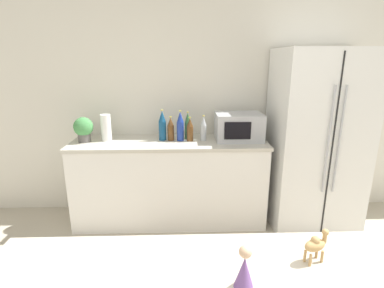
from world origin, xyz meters
name	(u,v)px	position (x,y,z in m)	size (l,w,h in m)	color
wall_back	(203,101)	(0.00, 2.73, 1.27)	(8.00, 0.06, 2.55)	silver
back_counter	(170,181)	(-0.37, 2.40, 0.45)	(2.02, 0.63, 0.90)	white
refrigerator	(316,140)	(1.15, 2.33, 0.91)	(0.88, 0.73, 1.83)	white
potted_plant	(83,128)	(-1.24, 2.39, 1.04)	(0.20, 0.20, 0.26)	#595451
paper_towel_roll	(106,128)	(-1.03, 2.44, 1.04)	(0.10, 0.10, 0.27)	white
microwave	(239,127)	(0.35, 2.42, 1.04)	(0.48, 0.37, 0.28)	#B2B5BA
back_bottle_0	(190,130)	(-0.16, 2.38, 1.02)	(0.07, 0.07, 0.25)	brown
back_bottle_1	(180,126)	(-0.26, 2.40, 1.05)	(0.07, 0.07, 0.32)	navy
back_bottle_2	(188,126)	(-0.18, 2.47, 1.04)	(0.06, 0.06, 0.29)	#2D6033
back_bottle_3	(171,129)	(-0.36, 2.42, 1.02)	(0.07, 0.07, 0.25)	brown
back_bottle_4	(162,126)	(-0.44, 2.43, 1.06)	(0.08, 0.08, 0.32)	navy
back_bottle_5	(203,129)	(-0.02, 2.40, 1.03)	(0.06, 0.06, 0.26)	#B2B7BC
camel_figurine	(316,244)	(0.28, 0.37, 1.03)	(0.11, 0.08, 0.13)	tan
wise_man_figurine_blue	(244,270)	(-0.03, 0.24, 1.03)	(0.07, 0.07, 0.16)	#6B4784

